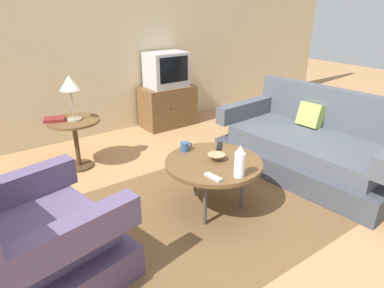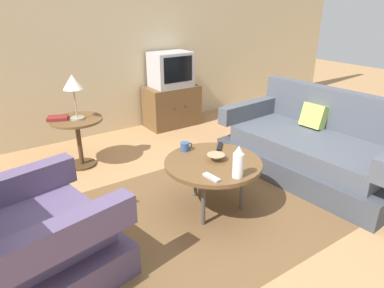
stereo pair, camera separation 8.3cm
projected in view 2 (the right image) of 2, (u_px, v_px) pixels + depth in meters
ground_plane at (219, 218)px, 2.96m from camera, size 16.00×16.00×0.00m
back_wall at (96, 32)px, 4.40m from camera, size 9.00×0.12×2.70m
area_rug at (212, 208)px, 3.10m from camera, size 2.28×1.84×0.00m
armchair at (29, 242)px, 2.20m from camera, size 1.09×1.08×0.92m
couch at (315, 149)px, 3.63m from camera, size 1.10×1.93×0.86m
coffee_table at (213, 165)px, 2.94m from camera, size 0.83×0.83×0.47m
side_table at (78, 132)px, 3.75m from camera, size 0.55×0.55×0.56m
tv_stand at (172, 106)px, 5.05m from camera, size 0.77×0.45×0.59m
television at (171, 69)px, 4.85m from camera, size 0.56×0.40×0.48m
table_lamp at (73, 85)px, 3.54m from camera, size 0.21×0.21×0.48m
vase at (238, 162)px, 2.62m from camera, size 0.08×0.08×0.26m
mug at (185, 147)px, 3.12m from camera, size 0.12×0.08×0.08m
bowl at (216, 158)px, 2.93m from camera, size 0.15×0.15×0.06m
tv_remote_dark at (220, 146)px, 3.19m from camera, size 0.15×0.15×0.02m
tv_remote_silver at (212, 177)px, 2.64m from camera, size 0.06×0.16×0.02m
book at (58, 118)px, 3.66m from camera, size 0.25×0.22×0.03m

